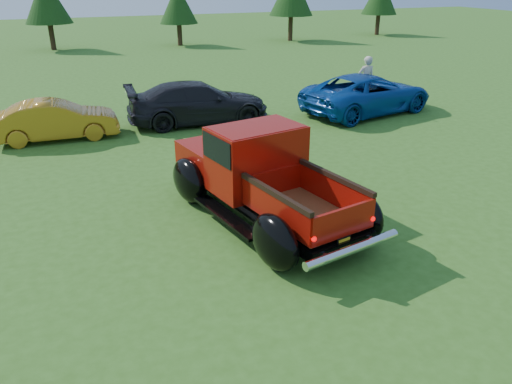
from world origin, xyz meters
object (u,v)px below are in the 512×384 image
at_px(show_car_blue, 367,94).
at_px(pickup_truck, 256,173).
at_px(tree_mid_right, 178,4).
at_px(show_car_grey, 198,103).
at_px(spectator, 366,80).
at_px(show_car_yellow, 56,120).

bearing_deg(show_car_blue, pickup_truck, 120.52).
bearing_deg(tree_mid_right, show_car_blue, -84.89).
xyz_separation_m(show_car_grey, spectator, (7.28, 0.26, 0.24)).
bearing_deg(show_car_blue, tree_mid_right, -6.73).
relative_size(tree_mid_right, spectator, 2.25).
xyz_separation_m(pickup_truck, spectator, (8.13, 8.05, 0.01)).
relative_size(show_car_yellow, show_car_blue, 0.72).
bearing_deg(spectator, show_car_blue, 63.96).
bearing_deg(show_car_grey, show_car_yellow, 95.83).
relative_size(pickup_truck, show_car_yellow, 1.49).
xyz_separation_m(show_car_yellow, spectator, (12.17, 0.50, 0.33)).
relative_size(show_car_yellow, show_car_grey, 0.76).
height_order(pickup_truck, show_car_blue, pickup_truck).
bearing_deg(show_car_grey, tree_mid_right, -8.94).
xyz_separation_m(show_car_blue, spectator, (0.79, 1.36, 0.22)).
bearing_deg(show_car_blue, spectator, -41.99).
height_order(show_car_grey, show_car_blue, show_car_blue).
bearing_deg(show_car_blue, show_car_yellow, 73.82).
distance_m(tree_mid_right, show_car_blue, 22.47).
bearing_deg(tree_mid_right, spectator, -82.42).
relative_size(tree_mid_right, pickup_truck, 0.76).
relative_size(pickup_truck, show_car_grey, 1.14).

